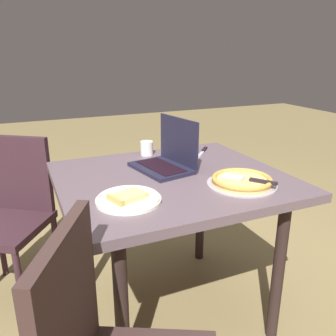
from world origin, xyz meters
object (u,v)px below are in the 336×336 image
Objects in this scene: dining_table at (172,193)px; drink_cup at (147,148)px; pizza_plate at (128,199)px; laptop at (167,158)px; pizza_tray at (242,181)px; table_knife at (203,151)px; chair_far at (10,209)px.

dining_table is 0.41m from drink_cup.
pizza_plate is (0.28, 0.21, 0.10)m from dining_table.
laptop reaches higher than drink_cup.
laptop is 4.44× the size of drink_cup.
pizza_plate is at bearing -2.90° from pizza_tray.
dining_table is at bearing 42.22° from table_knife.
dining_table is 0.35m from pizza_tray.
chair_far reaches higher than drink_cup.
dining_table is 3.04× the size of laptop.
drink_cup is at bearing 171.54° from chair_far.
pizza_plate is (0.31, 0.32, -0.04)m from laptop.
drink_cup is at bearing -69.96° from pizza_tray.
chair_far is (0.47, -0.71, -0.27)m from pizza_plate.
laptop is (-0.03, -0.11, 0.15)m from dining_table.
dining_table is 13.49× the size of drink_cup.
table_knife is at bearing -140.43° from pizza_plate.
drink_cup is (0.23, -0.62, 0.02)m from pizza_tray.
drink_cup is at bearing -92.25° from dining_table.
chair_far reaches higher than pizza_plate.
pizza_tray reaches higher than dining_table.
drink_cup is 0.09× the size of chair_far.
pizza_tray is 3.95× the size of drink_cup.
laptop is 0.41m from pizza_tray.
dining_table is 0.19m from laptop.
pizza_tray is 0.66m from drink_cup.
table_knife is at bearing -137.78° from dining_table.
laptop is 0.39× the size of chair_far.
laptop is 2.00× the size of table_knife.
pizza_tray reaches higher than pizza_plate.
drink_cup is at bearing -116.64° from pizza_plate.
laptop is at bearing -102.61° from dining_table.
chair_far is (0.77, -0.11, -0.30)m from drink_cup.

